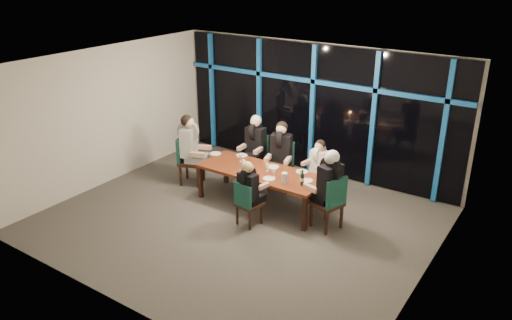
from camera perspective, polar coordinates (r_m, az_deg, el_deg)
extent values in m
plane|color=#534E49|center=(9.72, -1.99, -6.86)|extent=(7.00, 7.00, 0.00)
cube|color=silver|center=(11.52, 6.72, 5.84)|extent=(7.00, 0.04, 3.00)
cube|color=silver|center=(7.10, -16.54, -5.79)|extent=(7.00, 0.04, 3.00)
cube|color=silver|center=(11.40, -16.56, 4.88)|extent=(0.04, 6.00, 3.00)
cube|color=silver|center=(7.72, 19.46, -3.83)|extent=(0.04, 6.00, 3.00)
cube|color=white|center=(8.66, -2.26, 10.74)|extent=(7.00, 6.00, 0.04)
cube|color=black|center=(11.46, 6.58, 5.77)|extent=(6.86, 0.04, 2.94)
cube|color=#14539B|center=(12.96, -5.02, 7.77)|extent=(0.10, 0.10, 2.94)
cube|color=#14539B|center=(12.13, 0.37, 6.84)|extent=(0.10, 0.10, 2.94)
cube|color=#14539B|center=(11.42, 6.47, 5.71)|extent=(0.10, 0.10, 2.94)
cube|color=#14539B|center=(10.86, 13.25, 4.38)|extent=(0.10, 0.10, 2.94)
cube|color=#14539B|center=(10.48, 20.62, 2.86)|extent=(0.10, 0.10, 2.94)
cube|color=#14539B|center=(11.25, 6.61, 8.94)|extent=(6.86, 0.10, 0.10)
cube|color=#FF2D14|center=(11.13, 12.55, 8.36)|extent=(0.60, 0.05, 0.35)
cube|color=maroon|center=(9.99, 0.64, -1.39)|extent=(2.60, 1.00, 0.06)
cube|color=black|center=(10.51, -6.36, -2.53)|extent=(0.08, 0.08, 0.69)
cube|color=black|center=(9.25, 5.58, -6.15)|extent=(0.08, 0.08, 0.69)
cube|color=black|center=(11.13, -3.45, -0.97)|extent=(0.08, 0.08, 0.69)
cube|color=black|center=(9.95, 8.03, -4.12)|extent=(0.08, 0.08, 0.69)
cube|color=black|center=(11.28, -0.15, 0.10)|extent=(0.51, 0.51, 0.06)
cube|color=#195242|center=(11.35, 0.38, 1.78)|extent=(0.47, 0.09, 0.52)
cube|color=black|center=(11.32, -1.45, -1.21)|extent=(0.05, 0.05, 0.44)
cube|color=black|center=(11.14, 0.22, -1.59)|extent=(0.05, 0.05, 0.44)
cube|color=black|center=(11.61, -0.49, -0.57)|extent=(0.05, 0.05, 0.44)
cube|color=black|center=(11.44, 1.15, -0.93)|extent=(0.05, 0.05, 0.44)
cube|color=black|center=(10.75, 2.80, -1.01)|extent=(0.60, 0.60, 0.06)
cube|color=#195242|center=(10.83, 3.14, 0.83)|extent=(0.48, 0.18, 0.54)
cube|color=black|center=(10.73, 1.49, -2.54)|extent=(0.05, 0.05, 0.45)
cube|color=black|center=(10.64, 3.49, -2.81)|extent=(0.05, 0.05, 0.45)
cube|color=black|center=(11.07, 2.08, -1.74)|extent=(0.05, 0.05, 0.45)
cube|color=black|center=(10.98, 4.02, -2.00)|extent=(0.05, 0.05, 0.45)
cube|color=black|center=(10.52, 7.01, -2.19)|extent=(0.45, 0.45, 0.05)
cube|color=#195242|center=(10.56, 7.62, -0.71)|extent=(0.40, 0.10, 0.44)
cube|color=black|center=(10.58, 5.75, -3.28)|extent=(0.04, 0.04, 0.37)
cube|color=black|center=(10.41, 7.17, -3.78)|extent=(0.04, 0.04, 0.37)
cube|color=black|center=(10.81, 6.74, -2.73)|extent=(0.04, 0.04, 0.37)
cube|color=black|center=(10.66, 8.15, -3.20)|extent=(0.04, 0.04, 0.37)
cube|color=black|center=(11.12, -7.36, -0.25)|extent=(0.65, 0.65, 0.07)
cube|color=#195242|center=(11.09, -8.52, 1.29)|extent=(0.23, 0.49, 0.56)
cube|color=black|center=(10.99, -6.66, -2.02)|extent=(0.06, 0.06, 0.47)
cube|color=black|center=(11.34, -6.00, -1.21)|extent=(0.06, 0.06, 0.47)
cube|color=black|center=(11.12, -8.62, -1.82)|extent=(0.06, 0.06, 0.47)
cube|color=black|center=(11.47, -7.91, -1.02)|extent=(0.06, 0.06, 0.47)
cube|color=black|center=(9.33, 8.11, -4.94)|extent=(0.62, 0.62, 0.07)
cube|color=#195242|center=(9.07, 9.21, -3.76)|extent=(0.20, 0.49, 0.55)
cube|color=black|center=(9.70, 8.00, -5.58)|extent=(0.06, 0.06, 0.46)
cube|color=black|center=(9.45, 6.31, -6.30)|extent=(0.06, 0.06, 0.46)
cube|color=black|center=(9.47, 9.73, -6.43)|extent=(0.06, 0.06, 0.46)
cube|color=black|center=(9.21, 8.05, -7.20)|extent=(0.06, 0.06, 0.46)
cube|color=black|center=(9.39, -0.76, -5.11)|extent=(0.46, 0.46, 0.05)
cube|color=#195242|center=(9.16, -1.54, -4.13)|extent=(0.41, 0.10, 0.46)
cube|color=black|center=(9.50, 0.66, -6.25)|extent=(0.04, 0.04, 0.38)
cube|color=black|center=(9.70, -0.81, -5.63)|extent=(0.04, 0.04, 0.38)
cube|color=black|center=(9.29, -0.69, -6.97)|extent=(0.04, 0.04, 0.38)
cube|color=black|center=(9.49, -2.17, -6.32)|extent=(0.04, 0.04, 0.38)
cube|color=black|center=(11.14, -0.47, 0.39)|extent=(0.41, 0.47, 0.15)
cube|color=black|center=(11.15, -0.04, 2.32)|extent=(0.44, 0.28, 0.59)
cylinder|color=black|center=(11.07, -0.04, 3.44)|extent=(0.14, 0.45, 0.44)
sphere|color=tan|center=(11.00, -0.10, 4.34)|extent=(0.22, 0.22, 0.22)
sphere|color=silver|center=(11.02, 0.01, 4.56)|extent=(0.24, 0.24, 0.24)
cube|color=tan|center=(11.09, -1.63, 1.48)|extent=(0.11, 0.32, 0.08)
cube|color=tan|center=(10.89, 0.26, 1.09)|extent=(0.11, 0.32, 0.08)
cube|color=black|center=(10.59, 2.61, -0.74)|extent=(0.49, 0.54, 0.15)
cube|color=black|center=(10.61, 2.91, 1.38)|extent=(0.48, 0.36, 0.60)
cylinder|color=black|center=(10.53, 2.93, 2.58)|extent=(0.22, 0.47, 0.45)
sphere|color=tan|center=(10.45, 2.92, 3.55)|extent=(0.23, 0.23, 0.23)
sphere|color=black|center=(10.47, 2.99, 3.79)|extent=(0.25, 0.25, 0.25)
cube|color=tan|center=(10.49, 1.37, 0.24)|extent=(0.17, 0.33, 0.09)
cube|color=tan|center=(10.38, 3.64, -0.04)|extent=(0.17, 0.33, 0.09)
cube|color=white|center=(10.41, 6.70, -1.93)|extent=(0.36, 0.41, 0.12)
cube|color=white|center=(10.40, 7.22, -0.22)|extent=(0.38, 0.26, 0.50)
cylinder|color=white|center=(10.33, 7.27, 0.79)|extent=(0.14, 0.38, 0.37)
sphere|color=tan|center=(10.26, 7.26, 1.59)|extent=(0.19, 0.19, 0.19)
sphere|color=black|center=(10.27, 7.38, 1.78)|extent=(0.20, 0.20, 0.20)
cube|color=tan|center=(10.33, 5.74, -0.29)|extent=(0.10, 0.27, 0.07)
cube|color=tan|center=(10.14, 7.36, -0.80)|extent=(0.10, 0.27, 0.07)
cube|color=black|center=(11.04, -6.74, 0.23)|extent=(0.58, 0.54, 0.16)
cube|color=black|center=(10.96, -7.70, 2.09)|extent=(0.41, 0.51, 0.63)
cylinder|color=black|center=(10.88, -7.77, 3.30)|extent=(0.48, 0.27, 0.47)
sphere|color=tan|center=(10.81, -7.71, 4.30)|extent=(0.23, 0.23, 0.23)
sphere|color=black|center=(10.82, -7.95, 4.49)|extent=(0.26, 0.26, 0.26)
cube|color=tan|center=(10.75, -6.72, 0.64)|extent=(0.34, 0.20, 0.09)
cube|color=tan|center=(11.14, -5.97, 1.47)|extent=(0.34, 0.20, 0.09)
cube|color=black|center=(9.37, 7.56, -4.06)|extent=(0.56, 0.52, 0.15)
cube|color=black|center=(9.10, 8.47, -2.39)|extent=(0.39, 0.50, 0.62)
cylinder|color=black|center=(9.00, 8.56, -0.98)|extent=(0.47, 0.25, 0.46)
sphere|color=tan|center=(8.94, 8.52, 0.23)|extent=(0.23, 0.23, 0.23)
sphere|color=silver|center=(8.90, 8.74, 0.34)|extent=(0.25, 0.25, 0.25)
cube|color=tan|center=(9.49, 8.18, -2.48)|extent=(0.34, 0.18, 0.09)
cube|color=tan|center=(9.20, 6.27, -3.21)|extent=(0.34, 0.18, 0.09)
cube|color=black|center=(9.42, -0.31, -4.39)|extent=(0.38, 0.43, 0.13)
cube|color=black|center=(9.19, -0.93, -3.02)|extent=(0.39, 0.27, 0.51)
cylinder|color=black|center=(9.11, -0.94, -1.87)|extent=(0.14, 0.39, 0.38)
sphere|color=tan|center=(9.05, -0.86, -0.89)|extent=(0.19, 0.19, 0.19)
sphere|color=tan|center=(9.02, -1.02, -0.80)|extent=(0.21, 0.21, 0.21)
cube|color=tan|center=(9.23, 0.83, -3.01)|extent=(0.11, 0.28, 0.07)
cube|color=tan|center=(9.46, -0.84, -2.37)|extent=(0.11, 0.28, 0.07)
cylinder|color=white|center=(10.73, -1.63, 0.53)|extent=(0.24, 0.24, 0.01)
cylinder|color=white|center=(10.15, 1.95, -0.78)|extent=(0.24, 0.24, 0.01)
cylinder|color=white|center=(9.96, 5.27, -1.33)|extent=(0.24, 0.24, 0.01)
cylinder|color=white|center=(10.82, -4.42, 0.68)|extent=(0.24, 0.24, 0.01)
cylinder|color=white|center=(9.57, 5.79, -2.37)|extent=(0.24, 0.24, 0.01)
cylinder|color=white|center=(9.61, 1.49, -2.13)|extent=(0.24, 0.24, 0.01)
cylinder|color=black|center=(9.36, 5.32, -2.23)|extent=(0.07, 0.07, 0.23)
cylinder|color=black|center=(9.30, 5.35, -1.36)|extent=(0.03, 0.03, 0.08)
cylinder|color=silver|center=(9.36, 5.32, -2.23)|extent=(0.07, 0.07, 0.06)
cylinder|color=silver|center=(9.42, 3.27, -2.06)|extent=(0.11, 0.11, 0.21)
cylinder|color=silver|center=(9.38, 3.61, -2.03)|extent=(0.02, 0.02, 0.14)
cylinder|color=#F9AB4A|center=(9.79, -0.99, -1.61)|extent=(0.05, 0.05, 0.03)
cylinder|color=silver|center=(10.14, -1.41, -0.82)|extent=(0.06, 0.06, 0.01)
cylinder|color=silver|center=(10.12, -1.41, -0.57)|extent=(0.01, 0.01, 0.09)
cylinder|color=silver|center=(10.09, -1.42, -0.17)|extent=(0.06, 0.06, 0.06)
cylinder|color=silver|center=(9.96, 1.30, -1.25)|extent=(0.06, 0.06, 0.01)
cylinder|color=silver|center=(9.95, 1.31, -1.00)|extent=(0.01, 0.01, 0.09)
cylinder|color=silver|center=(9.92, 1.31, -0.59)|extent=(0.06, 0.06, 0.06)
cylinder|color=silver|center=(9.69, 2.02, -1.98)|extent=(0.07, 0.07, 0.01)
cylinder|color=silver|center=(9.66, 2.03, -1.67)|extent=(0.01, 0.01, 0.11)
cylinder|color=silver|center=(9.63, 2.04, -1.17)|extent=(0.07, 0.07, 0.08)
cylinder|color=silver|center=(10.41, -1.78, -0.19)|extent=(0.06, 0.06, 0.01)
cylinder|color=silver|center=(10.39, -1.78, 0.07)|extent=(0.01, 0.01, 0.10)
cylinder|color=silver|center=(10.36, -1.78, 0.50)|extent=(0.07, 0.07, 0.07)
cylinder|color=silver|center=(9.68, 5.23, -2.08)|extent=(0.07, 0.07, 0.01)
cylinder|color=silver|center=(9.66, 5.24, -1.79)|extent=(0.01, 0.01, 0.10)
cylinder|color=silver|center=(9.62, 5.26, -1.32)|extent=(0.07, 0.07, 0.07)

